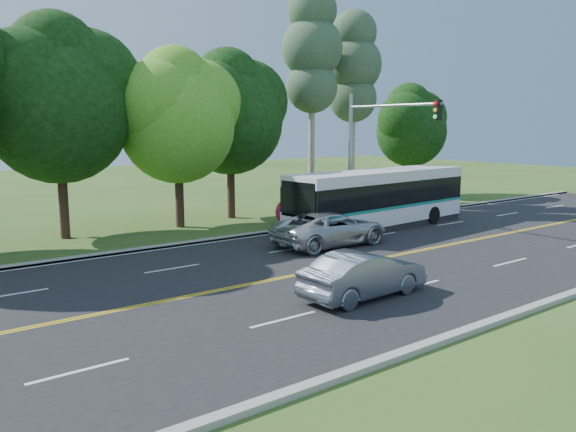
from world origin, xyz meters
TOP-DOWN VIEW (x-y plane):
  - ground at (0.00, 0.00)m, footprint 120.00×120.00m
  - road at (0.00, 0.00)m, footprint 60.00×14.00m
  - curb_north at (0.00, 7.15)m, footprint 60.00×0.30m
  - curb_south at (0.00, -7.15)m, footprint 60.00×0.30m
  - grass_verge at (0.00, 9.00)m, footprint 60.00×4.00m
  - lane_markings at (-0.09, 0.00)m, footprint 57.60×13.82m
  - tree_row at (-5.15, 12.13)m, footprint 44.70×9.10m
  - bougainvillea_hedge at (7.18, 8.15)m, footprint 9.50×2.25m
  - traffic_signal at (6.49, 5.40)m, footprint 0.42×6.10m
  - transit_bus at (6.32, 4.89)m, footprint 11.64×3.43m
  - sedan at (-2.79, -3.32)m, footprint 4.41×1.70m
  - suv at (1.47, 3.14)m, footprint 5.48×2.55m

SIDE VIEW (x-z plane):
  - ground at x=0.00m, z-range 0.00..0.00m
  - road at x=0.00m, z-range 0.00..0.02m
  - lane_markings at x=-0.09m, z-range 0.02..0.02m
  - grass_verge at x=0.00m, z-range 0.00..0.10m
  - curb_north at x=0.00m, z-range 0.00..0.15m
  - curb_south at x=0.00m, z-range 0.00..0.15m
  - bougainvillea_hedge at x=7.18m, z-range -0.03..1.47m
  - sedan at x=-2.79m, z-range 0.02..1.45m
  - suv at x=1.47m, z-range 0.02..1.54m
  - transit_bus at x=6.32m, z-range 0.01..3.01m
  - traffic_signal at x=6.49m, z-range 1.17..8.17m
  - tree_row at x=-5.15m, z-range -0.19..13.65m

